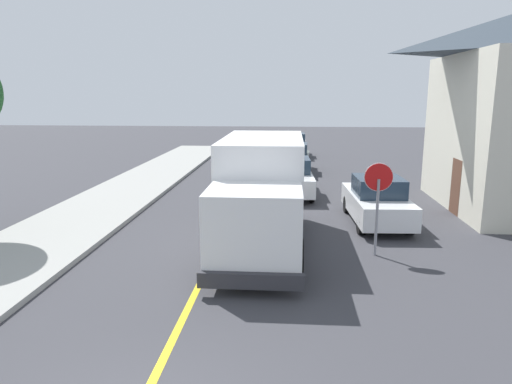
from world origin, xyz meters
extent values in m
cube|color=gold|center=(0.00, 10.00, 0.00)|extent=(0.16, 56.00, 0.01)
cube|color=white|center=(1.29, 9.29, 1.90)|extent=(2.41, 5.00, 2.60)
cube|color=white|center=(1.30, 5.79, 1.45)|extent=(2.28, 2.00, 1.70)
cube|color=#1E2D3D|center=(1.30, 4.89, 1.82)|extent=(2.04, 0.08, 0.75)
cube|color=#2D2D33|center=(1.30, 4.71, 0.42)|extent=(2.40, 0.20, 0.36)
cylinder|color=black|center=(2.35, 5.99, 0.50)|extent=(0.30, 1.00, 1.00)
cylinder|color=black|center=(0.25, 5.99, 0.50)|extent=(0.30, 1.00, 1.00)
cylinder|color=black|center=(2.34, 10.54, 0.50)|extent=(0.30, 1.00, 1.00)
cylinder|color=black|center=(0.24, 10.54, 0.50)|extent=(0.30, 1.00, 1.00)
cube|color=silver|center=(2.19, 15.69, 0.65)|extent=(1.99, 4.48, 0.76)
cube|color=#1E2D3D|center=(2.19, 15.84, 1.35)|extent=(1.66, 1.87, 0.64)
cylinder|color=black|center=(3.05, 14.32, 0.32)|extent=(0.25, 0.65, 0.64)
cylinder|color=black|center=(1.47, 14.25, 0.32)|extent=(0.25, 0.65, 0.64)
cylinder|color=black|center=(2.92, 17.14, 0.32)|extent=(0.25, 0.65, 0.64)
cylinder|color=black|center=(1.34, 17.07, 0.32)|extent=(0.25, 0.65, 0.64)
cube|color=#4C564C|center=(2.28, 21.92, 0.65)|extent=(1.99, 4.48, 0.76)
cube|color=#1E2D3D|center=(2.29, 22.07, 1.35)|extent=(1.66, 1.87, 0.64)
cylinder|color=black|center=(3.01, 20.47, 0.32)|extent=(0.25, 0.65, 0.64)
cylinder|color=black|center=(1.43, 20.54, 0.32)|extent=(0.25, 0.65, 0.64)
cylinder|color=black|center=(3.14, 23.29, 0.32)|extent=(0.25, 0.65, 0.64)
cylinder|color=black|center=(1.56, 23.36, 0.32)|extent=(0.25, 0.65, 0.64)
cube|color=#B7B7BC|center=(2.33, 29.02, 0.65)|extent=(1.84, 4.41, 0.76)
cube|color=#1E2D3D|center=(2.33, 29.17, 1.35)|extent=(1.60, 1.81, 0.64)
cylinder|color=black|center=(3.14, 27.62, 0.32)|extent=(0.23, 0.64, 0.64)
cylinder|color=black|center=(1.56, 27.61, 0.32)|extent=(0.23, 0.64, 0.64)
cylinder|color=black|center=(3.11, 30.43, 0.32)|extent=(0.23, 0.64, 0.64)
cylinder|color=black|center=(1.53, 30.42, 0.32)|extent=(0.23, 0.64, 0.64)
cube|color=silver|center=(5.20, 11.29, 0.65)|extent=(2.00, 4.48, 0.76)
cube|color=#1E2D3D|center=(5.21, 11.14, 1.35)|extent=(1.67, 1.87, 0.64)
cylinder|color=black|center=(4.34, 12.66, 0.32)|extent=(0.25, 0.65, 0.64)
cylinder|color=black|center=(5.92, 12.73, 0.32)|extent=(0.25, 0.65, 0.64)
cylinder|color=black|center=(4.48, 9.84, 0.32)|extent=(0.25, 0.65, 0.64)
cylinder|color=black|center=(6.06, 9.92, 0.32)|extent=(0.25, 0.65, 0.64)
cylinder|color=gray|center=(4.58, 7.82, 1.10)|extent=(0.08, 0.08, 2.20)
cylinder|color=red|center=(4.58, 7.85, 2.25)|extent=(0.76, 0.03, 0.76)
cylinder|color=white|center=(4.58, 7.87, 2.25)|extent=(0.80, 0.02, 0.80)
cube|color=brown|center=(8.42, 12.77, 1.05)|extent=(0.10, 1.00, 2.10)
camera|label=1|loc=(2.16, -4.98, 4.51)|focal=32.63mm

